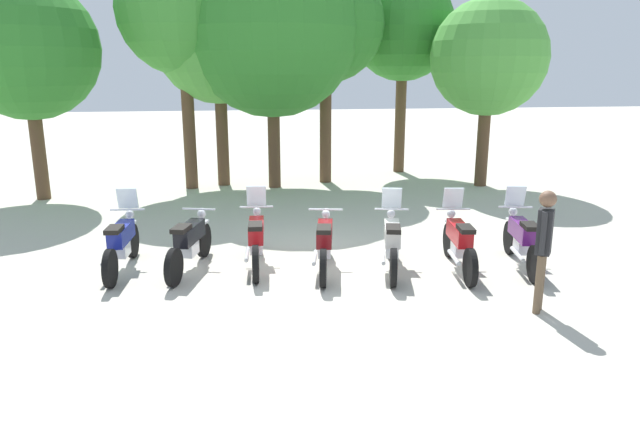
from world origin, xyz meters
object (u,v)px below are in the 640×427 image
motorcycle_4 (392,242)px  tree_3 (272,29)px  motorcycle_6 (522,239)px  tree_6 (489,58)px  motorcycle_3 (324,243)px  tree_2 (218,39)px  tree_4 (326,25)px  motorcycle_0 (122,242)px  tree_5 (403,29)px  tree_0 (26,49)px  motorcycle_2 (256,239)px  motorcycle_1 (190,242)px  tree_1 (183,10)px  motorcycle_5 (459,241)px  person_0 (544,241)px

motorcycle_4 → tree_3: tree_3 is taller
motorcycle_6 → tree_6: (2.30, 7.15, 3.25)m
tree_3 → motorcycle_3: bearing=-87.1°
tree_6 → tree_2: bearing=171.0°
tree_4 → tree_6: size_ratio=1.18×
motorcycle_0 → motorcycle_3: motorcycle_0 is taller
tree_4 → tree_5: bearing=27.9°
tree_0 → tree_6: (12.59, 0.08, -0.19)m
motorcycle_2 → tree_4: (2.42, 7.71, 4.20)m
tree_5 → tree_3: bearing=-154.9°
motorcycle_1 → tree_0: tree_0 is taller
tree_2 → tree_5: tree_5 is taller
motorcycle_2 → tree_2: 8.60m
tree_5 → motorcycle_6: bearing=-92.9°
motorcycle_1 → tree_1: (-0.49, 7.34, 4.54)m
tree_4 → tree_6: bearing=-15.2°
motorcycle_2 → tree_4: size_ratio=0.34×
tree_0 → tree_3: 6.45m
motorcycle_1 → tree_4: tree_4 is taller
motorcycle_3 → motorcycle_5: (2.35, -0.30, 0.01)m
motorcycle_3 → motorcycle_1: bearing=91.4°
motorcycle_1 → motorcycle_6: size_ratio=0.99×
tree_6 → motorcycle_4: bearing=-123.7°
motorcycle_0 → person_0: 6.95m
motorcycle_5 → motorcycle_6: bearing=-82.2°
tree_1 → tree_3: size_ratio=0.98×
motorcycle_5 → tree_5: bearing=-2.0°
motorcycle_3 → motorcycle_4: bearing=-86.1°
motorcycle_1 → motorcycle_6: motorcycle_6 is taller
motorcycle_6 → person_0: bearing=171.3°
tree_3 → tree_4: (1.63, 0.59, 0.17)m
person_0 → tree_3: bearing=145.0°
tree_5 → motorcycle_4: bearing=-106.4°
tree_2 → motorcycle_2: bearing=-84.6°
tree_4 → tree_5: 3.15m
tree_4 → motorcycle_1: bearing=-114.9°
tree_6 → motorcycle_0: bearing=-145.8°
motorcycle_6 → tree_4: size_ratio=0.33×
motorcycle_6 → tree_0: size_ratio=0.37×
motorcycle_0 → tree_6: tree_6 is taller
motorcycle_0 → tree_2: tree_2 is taller
motorcycle_5 → tree_5: (1.68, 9.87, 4.19)m
tree_0 → tree_6: size_ratio=1.06×
motorcycle_0 → tree_0: (-3.23, 6.27, 3.44)m
motorcycle_5 → tree_4: (-1.11, 8.40, 4.20)m
motorcycle_6 → tree_1: tree_1 is taller
person_0 → tree_6: 9.92m
motorcycle_3 → motorcycle_5: size_ratio=0.99×
tree_6 → motorcycle_1: bearing=-141.6°
motorcycle_2 → tree_4: tree_4 is taller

